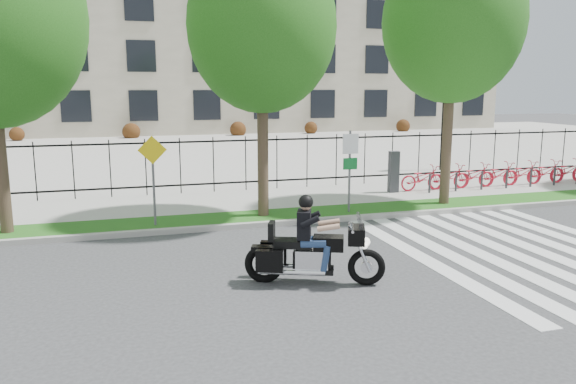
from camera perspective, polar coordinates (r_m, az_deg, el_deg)
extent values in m
plane|color=#323235|center=(12.49, 4.99, -7.76)|extent=(120.00, 120.00, 0.00)
cube|color=#9F9C96|center=(16.20, -0.36, -3.15)|extent=(60.00, 0.20, 0.15)
cube|color=#1E5314|center=(16.99, -1.17, -2.50)|extent=(60.00, 1.50, 0.15)
cube|color=#9C9892|center=(19.36, -3.16, -0.89)|extent=(60.00, 3.50, 0.15)
cube|color=#9C9892|center=(36.48, -9.67, 4.35)|extent=(80.00, 34.00, 0.10)
cube|color=#A29982|center=(56.50, -12.65, 16.52)|extent=(60.00, 20.00, 20.00)
cylinder|color=black|center=(27.22, 15.44, 6.16)|extent=(0.14, 0.14, 4.00)
cylinder|color=black|center=(27.15, 15.64, 10.16)|extent=(0.06, 0.70, 0.70)
sphere|color=white|center=(26.96, 15.01, 10.40)|extent=(0.36, 0.36, 0.36)
sphere|color=white|center=(27.34, 16.28, 10.34)|extent=(0.36, 0.36, 0.36)
cylinder|color=#3D2E21|center=(16.32, -27.19, 3.25)|extent=(0.32, 0.32, 4.03)
cylinder|color=#3D2E21|center=(16.53, -2.57, 4.76)|extent=(0.32, 0.32, 4.19)
ellipsoid|color=#185112|center=(16.53, -2.68, 16.48)|extent=(4.26, 4.26, 4.90)
cylinder|color=#3D2E21|center=(18.98, 15.87, 5.55)|extent=(0.32, 0.32, 4.47)
ellipsoid|color=#185112|center=(19.03, 16.43, 16.30)|extent=(4.43, 4.43, 5.09)
cube|color=#2D2D33|center=(20.74, 10.68, 2.03)|extent=(0.35, 0.25, 1.50)
imported|color=red|center=(21.36, 13.52, 1.39)|extent=(1.77, 0.62, 0.93)
cylinder|color=#2D2D33|center=(20.95, 14.19, 0.86)|extent=(0.08, 0.08, 0.70)
imported|color=red|center=(21.93, 16.01, 1.50)|extent=(1.77, 0.62, 0.93)
cylinder|color=#2D2D33|center=(21.53, 16.71, 1.00)|extent=(0.08, 0.08, 0.70)
imported|color=red|center=(22.54, 18.37, 1.61)|extent=(1.77, 0.62, 0.93)
cylinder|color=#2D2D33|center=(22.15, 19.09, 1.12)|extent=(0.08, 0.08, 0.70)
imported|color=red|center=(23.18, 20.60, 1.71)|extent=(1.77, 0.62, 0.93)
cylinder|color=#2D2D33|center=(22.81, 21.33, 1.23)|extent=(0.08, 0.08, 0.70)
imported|color=red|center=(23.86, 22.71, 1.80)|extent=(1.77, 0.62, 0.93)
cylinder|color=#2D2D33|center=(23.50, 23.45, 1.34)|extent=(0.08, 0.08, 0.70)
imported|color=red|center=(24.57, 24.69, 1.88)|extent=(1.77, 0.62, 0.93)
cylinder|color=#2D2D33|center=(24.22, 25.45, 1.44)|extent=(0.08, 0.08, 0.70)
imported|color=red|center=(25.31, 26.57, 1.96)|extent=(1.77, 0.62, 0.93)
cylinder|color=#59595B|center=(17.14, 6.27, 2.06)|extent=(0.07, 0.07, 2.50)
cube|color=white|center=(17.00, 6.38, 4.88)|extent=(0.50, 0.03, 0.60)
cube|color=#0C6626|center=(17.07, 6.34, 2.88)|extent=(0.45, 0.03, 0.35)
cylinder|color=#59595B|center=(15.83, -13.50, 0.95)|extent=(0.07, 0.07, 2.40)
cube|color=yellow|center=(15.67, -13.63, 4.17)|extent=(0.78, 0.03, 0.78)
torus|color=black|center=(11.45, 7.98, -7.58)|extent=(0.75, 0.42, 0.75)
torus|color=black|center=(11.55, -2.47, -7.33)|extent=(0.80, 0.45, 0.80)
cube|color=black|center=(11.25, 6.95, -4.33)|extent=(0.53, 0.68, 0.33)
cube|color=#26262B|center=(11.19, 7.37, -3.09)|extent=(0.36, 0.57, 0.33)
cube|color=silver|center=(11.42, 2.46, -6.90)|extent=(0.75, 0.59, 0.44)
cube|color=black|center=(11.30, 4.14, -5.19)|extent=(0.70, 0.57, 0.28)
cube|color=black|center=(11.35, 0.53, -5.22)|extent=(0.86, 0.66, 0.15)
cube|color=black|center=(11.33, -1.68, -3.98)|extent=(0.24, 0.39, 0.37)
cube|color=black|center=(11.16, -1.88, -7.02)|extent=(0.57, 0.37, 0.44)
cube|color=black|center=(11.78, -1.46, -6.06)|extent=(0.57, 0.37, 0.44)
cube|color=black|center=(11.23, 1.65, -3.31)|extent=(0.41, 0.50, 0.57)
sphere|color=tan|center=(11.13, 1.83, -1.24)|extent=(0.25, 0.25, 0.25)
sphere|color=black|center=(11.12, 1.83, -1.02)|extent=(0.30, 0.30, 0.30)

